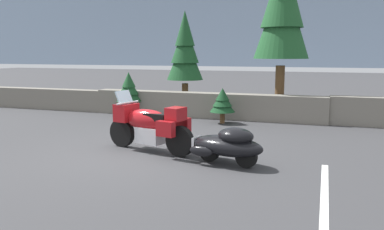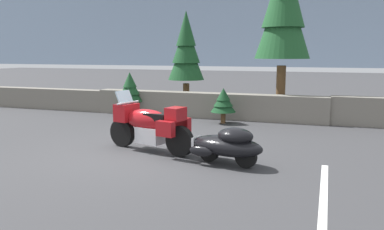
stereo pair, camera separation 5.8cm
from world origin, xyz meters
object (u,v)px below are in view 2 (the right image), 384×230
Objects in this scene: car_shaped_trailer at (227,144)px; pine_tree_secondary at (186,49)px; pine_tree_tall at (284,2)px; touring_motorcycle at (149,124)px.

car_shaped_trailer is 0.60× the size of pine_tree_secondary.
pine_tree_tall reaches higher than car_shaped_trailer.
pine_tree_tall reaches higher than pine_tree_secondary.
pine_tree_tall is 1.65× the size of pine_tree_secondary.
car_shaped_trailer is at bearing -63.38° from pine_tree_secondary.
pine_tree_secondary is (-3.16, 6.31, 1.91)m from car_shaped_trailer.
touring_motorcycle is 0.37× the size of pine_tree_tall.
car_shaped_trailer is 7.31m from pine_tree_secondary.
touring_motorcycle reaches higher than car_shaped_trailer.
pine_tree_secondary is (-3.46, 0.11, -1.52)m from pine_tree_tall.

